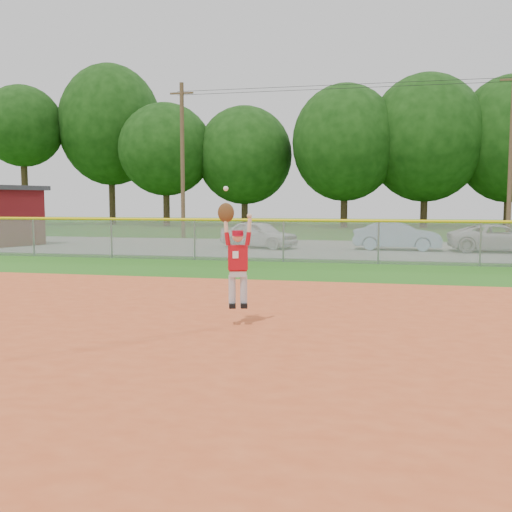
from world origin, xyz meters
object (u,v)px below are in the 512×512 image
at_px(car_blue, 397,236).
at_px(ballplayer, 236,256).
at_px(car_white_a, 259,234).
at_px(car_white_b, 500,238).

distance_m(car_blue, ballplayer, 16.59).
relative_size(car_blue, ballplayer, 1.80).
bearing_deg(car_white_a, ballplayer, -148.24).
bearing_deg(car_white_a, car_white_b, -68.52).
distance_m(car_blue, car_white_b, 4.22).
xyz_separation_m(car_blue, ballplayer, (-3.22, -16.26, 0.59)).
bearing_deg(car_white_b, car_blue, 86.75).
distance_m(car_white_a, car_white_b, 10.41).
bearing_deg(car_white_a, car_blue, -67.04).
xyz_separation_m(car_white_a, ballplayer, (2.97, -16.08, 0.59)).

